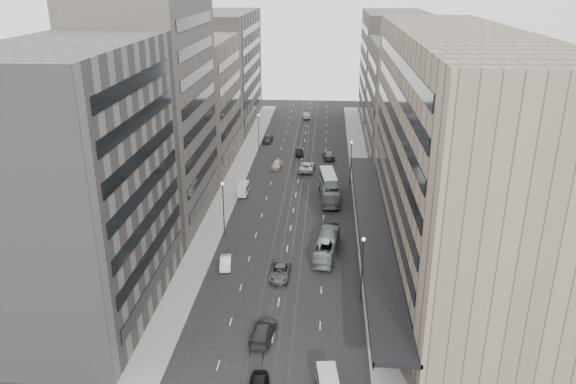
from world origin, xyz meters
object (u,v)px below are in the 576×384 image
(sedan_1, at_px, (226,262))
(pedestrian, at_px, (404,355))
(sedan_2, at_px, (280,272))
(double_decker, at_px, (328,184))
(panel_van, at_px, (243,189))
(bus_near, at_px, (327,245))
(bus_far, at_px, (330,190))

(sedan_1, distance_m, pedestrian, 28.18)
(pedestrian, bearing_deg, sedan_2, -74.88)
(double_decker, xyz_separation_m, pedestrian, (7.69, -45.18, -1.23))
(double_decker, distance_m, pedestrian, 45.85)
(sedan_1, bearing_deg, panel_van, 85.47)
(bus_near, height_order, double_decker, double_decker)
(bus_near, relative_size, panel_van, 2.82)
(panel_van, bearing_deg, double_decker, 4.57)
(bus_near, height_order, sedan_1, bus_near)
(double_decker, distance_m, panel_van, 14.89)
(sedan_1, relative_size, sedan_2, 0.77)
(bus_far, relative_size, panel_van, 3.30)
(bus_near, distance_m, sedan_1, 14.12)
(sedan_2, bearing_deg, bus_far, 78.78)
(bus_far, xyz_separation_m, double_decker, (-0.34, 1.00, 0.67))
(panel_van, bearing_deg, pedestrian, -60.98)
(pedestrian, bearing_deg, sedan_1, -65.98)
(panel_van, bearing_deg, sedan_2, -70.30)
(double_decker, bearing_deg, bus_near, -96.86)
(bus_near, relative_size, pedestrian, 5.27)
(sedan_2, height_order, pedestrian, pedestrian)
(bus_far, distance_m, panel_van, 15.18)
(sedan_1, bearing_deg, double_decker, 55.50)
(sedan_2, bearing_deg, sedan_1, 165.69)
(panel_van, bearing_deg, bus_far, 0.73)
(bus_near, xyz_separation_m, double_decker, (0.02, 22.13, 0.92))
(bus_near, relative_size, sedan_1, 2.57)
(bus_near, relative_size, double_decker, 1.27)
(panel_van, relative_size, sedan_2, 0.70)
(bus_far, distance_m, sedan_1, 29.01)
(bus_near, height_order, sedan_2, bus_near)
(bus_near, distance_m, panel_van, 26.12)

